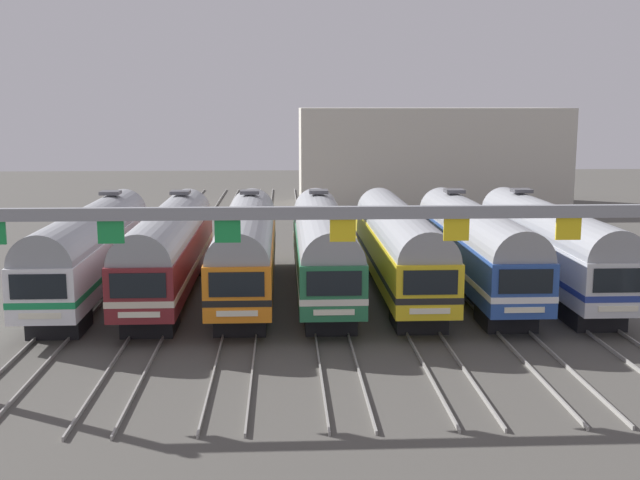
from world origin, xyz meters
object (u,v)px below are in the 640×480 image
at_px(commuter_train_green, 323,245).
at_px(commuter_train_maroon, 169,246).
at_px(catenary_gantry, 343,236).
at_px(commuter_train_silver, 548,243).
at_px(commuter_train_orange, 246,246).
at_px(commuter_train_blue, 474,244).
at_px(commuter_train_white, 91,247).
at_px(commuter_train_yellow, 399,244).

bearing_deg(commuter_train_green, commuter_train_maroon, 180.00).
height_order(commuter_train_green, catenary_gantry, catenary_gantry).
distance_m(commuter_train_silver, catenary_gantry, 18.27).
height_order(commuter_train_orange, commuter_train_blue, same).
relative_size(commuter_train_maroon, catenary_gantry, 0.62).
relative_size(commuter_train_silver, catenary_gantry, 0.62).
distance_m(commuter_train_green, catenary_gantry, 13.77).
bearing_deg(commuter_train_white, commuter_train_maroon, 0.00).
xyz_separation_m(commuter_train_white, commuter_train_blue, (20.00, 0.00, 0.00)).
relative_size(commuter_train_blue, commuter_train_silver, 1.00).
relative_size(commuter_train_white, commuter_train_blue, 1.00).
xyz_separation_m(commuter_train_orange, catenary_gantry, (4.00, -13.50, 2.74)).
bearing_deg(commuter_train_blue, commuter_train_white, 180.00).
bearing_deg(commuter_train_white, commuter_train_yellow, -0.02).
distance_m(commuter_train_orange, catenary_gantry, 14.34).
relative_size(commuter_train_maroon, commuter_train_blue, 1.00).
relative_size(commuter_train_yellow, commuter_train_silver, 1.00).
relative_size(commuter_train_orange, catenary_gantry, 0.62).
distance_m(commuter_train_white, commuter_train_yellow, 16.00).
xyz_separation_m(commuter_train_white, commuter_train_maroon, (4.00, 0.00, 0.00)).
height_order(commuter_train_yellow, catenary_gantry, catenary_gantry).
distance_m(commuter_train_maroon, commuter_train_yellow, 12.00).
bearing_deg(commuter_train_maroon, commuter_train_green, 0.00).
height_order(commuter_train_white, commuter_train_blue, same).
bearing_deg(commuter_train_silver, commuter_train_blue, 180.00).
relative_size(commuter_train_orange, commuter_train_blue, 1.00).
bearing_deg(commuter_train_blue, commuter_train_yellow, -179.94).
xyz_separation_m(commuter_train_maroon, commuter_train_yellow, (12.00, -0.00, -0.00)).
bearing_deg(commuter_train_yellow, commuter_train_orange, 179.97).
bearing_deg(catenary_gantry, commuter_train_blue, 59.35).
height_order(commuter_train_white, commuter_train_silver, same).
bearing_deg(commuter_train_maroon, catenary_gantry, -59.35).
distance_m(commuter_train_white, commuter_train_silver, 24.00).
distance_m(commuter_train_green, commuter_train_blue, 8.00).
bearing_deg(catenary_gantry, commuter_train_yellow, 73.49).
bearing_deg(commuter_train_white, commuter_train_silver, 0.00).
height_order(commuter_train_maroon, commuter_train_blue, same).
bearing_deg(commuter_train_yellow, commuter_train_blue, 0.06).
xyz_separation_m(commuter_train_white, commuter_train_yellow, (16.00, -0.00, -0.00)).
relative_size(commuter_train_green, catenary_gantry, 0.62).
distance_m(commuter_train_orange, commuter_train_silver, 16.00).
distance_m(commuter_train_blue, catenary_gantry, 15.93).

